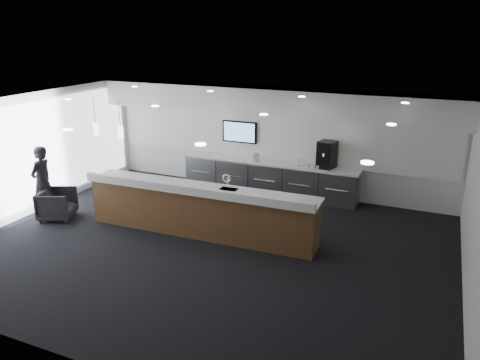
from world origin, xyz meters
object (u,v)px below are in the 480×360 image
at_px(service_counter, 200,210).
at_px(lounge_guest, 42,181).
at_px(armchair, 57,204).
at_px(coffee_machine, 327,155).

xyz_separation_m(service_counter, lounge_guest, (-4.10, -0.59, 0.31)).
xyz_separation_m(armchair, lounge_guest, (-0.45, 0.05, 0.52)).
bearing_deg(armchair, lounge_guest, 59.99).
height_order(service_counter, armchair, service_counter).
bearing_deg(coffee_machine, service_counter, -110.99).
distance_m(service_counter, coffee_machine, 3.88).
xyz_separation_m(service_counter, armchair, (-3.65, -0.64, -0.20)).
relative_size(service_counter, coffee_machine, 7.60).
height_order(service_counter, lounge_guest, lounge_guest).
relative_size(service_counter, armchair, 6.74).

